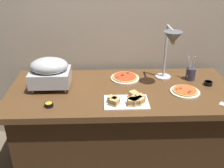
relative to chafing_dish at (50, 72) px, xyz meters
The scene contains 11 objects.
ground_plane 1.09m from the chafing_dish, ahead, with size 8.00×8.00×0.00m, color brown.
back_wall 0.80m from the chafing_dish, 37.36° to the left, with size 4.40×0.04×2.40m, color tan.
buffet_table 0.79m from the chafing_dish, ahead, with size 1.90×0.84×0.76m.
chafing_dish is the anchor object (origin of this frame).
heat_lamp 1.02m from the chafing_dish, ahead, with size 0.15×0.34×0.49m.
pizza_plate_front 1.13m from the chafing_dish, ahead, with size 0.24×0.24×0.03m.
pizza_plate_center 0.67m from the chafing_dish, 13.90° to the left, with size 0.26×0.26×0.03m.
sandwich_platter 0.71m from the chafing_dish, 24.10° to the right, with size 0.34×0.22×0.06m.
sauce_cup_near 0.34m from the chafing_dish, 83.65° to the right, with size 0.07×0.07×0.03m.
sauce_cup_far 1.36m from the chafing_dish, ahead, with size 0.07×0.07×0.03m.
utensil_holder 1.24m from the chafing_dish, ahead, with size 0.08×0.08×0.23m.
Camera 1 is at (-0.15, -1.97, 1.79)m, focal length 42.37 mm.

